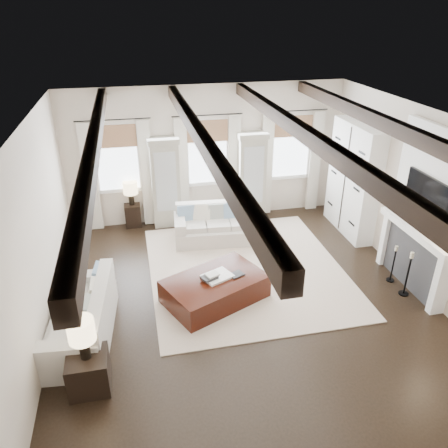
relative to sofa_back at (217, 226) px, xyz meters
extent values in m
plane|color=black|center=(0.01, -2.54, -0.33)|extent=(7.50, 7.50, 0.00)
cube|color=beige|center=(0.01, 1.21, 1.27)|extent=(6.50, 0.04, 3.20)
cube|color=beige|center=(0.01, -6.29, 1.27)|extent=(6.50, 0.04, 3.20)
cube|color=beige|center=(-3.24, -2.54, 1.27)|extent=(0.04, 7.50, 3.20)
cube|color=beige|center=(3.26, -2.54, 1.27)|extent=(0.04, 7.50, 3.20)
cube|color=white|center=(0.01, -2.54, 2.87)|extent=(6.50, 7.50, 0.04)
cube|color=black|center=(-2.19, -2.54, 2.75)|extent=(0.16, 7.40, 0.22)
cube|color=black|center=(-0.74, -2.54, 2.75)|extent=(0.16, 7.40, 0.22)
cube|color=black|center=(0.76, -2.54, 2.75)|extent=(0.16, 7.40, 0.22)
cube|color=black|center=(2.21, -2.54, 2.75)|extent=(0.16, 7.40, 0.22)
cube|color=white|center=(-2.04, 1.18, 1.32)|extent=(0.90, 0.03, 1.45)
cube|color=#8D6143|center=(-2.04, 1.12, 1.85)|extent=(0.94, 0.04, 0.50)
cube|color=silver|center=(-2.66, 1.08, 0.94)|extent=(0.28, 0.08, 2.50)
cube|color=silver|center=(-1.42, 1.08, 0.94)|extent=(0.28, 0.08, 2.50)
cylinder|color=black|center=(-2.04, 1.07, 2.22)|extent=(1.60, 0.02, 0.02)
cube|color=white|center=(0.01, 1.18, 1.32)|extent=(0.90, 0.03, 1.45)
cube|color=#8D6143|center=(0.01, 1.12, 1.85)|extent=(0.94, 0.04, 0.50)
cube|color=silver|center=(-0.61, 1.08, 0.94)|extent=(0.28, 0.08, 2.50)
cube|color=silver|center=(0.63, 1.08, 0.94)|extent=(0.28, 0.08, 2.50)
cylinder|color=black|center=(0.01, 1.07, 2.22)|extent=(1.60, 0.02, 0.02)
cube|color=white|center=(2.06, 1.18, 1.32)|extent=(0.90, 0.03, 1.45)
cube|color=#8D6143|center=(2.06, 1.12, 1.85)|extent=(0.94, 0.04, 0.50)
cube|color=silver|center=(1.44, 1.08, 0.94)|extent=(0.28, 0.08, 2.50)
cube|color=silver|center=(2.68, 1.08, 0.94)|extent=(0.28, 0.08, 2.50)
cylinder|color=black|center=(2.06, 1.07, 2.22)|extent=(1.60, 0.02, 0.02)
cube|color=#A8A493|center=(-1.01, 0.99, 0.67)|extent=(0.64, 0.38, 2.00)
cube|color=#B2B7BA|center=(-1.01, 0.79, 0.82)|extent=(0.48, 0.02, 1.40)
cube|color=#A8A493|center=(-1.01, 0.99, 1.73)|extent=(0.70, 0.42, 0.12)
cube|color=#A8A493|center=(1.04, 0.99, 0.67)|extent=(0.64, 0.38, 2.00)
cube|color=#B2B7BA|center=(1.04, 0.79, 0.82)|extent=(0.48, 0.02, 1.40)
cube|color=#A8A493|center=(1.04, 0.99, 1.73)|extent=(0.70, 0.42, 0.12)
cube|color=#2B2B2D|center=(3.17, -2.54, 0.22)|extent=(0.18, 1.50, 1.10)
cube|color=black|center=(3.14, -2.54, 0.07)|extent=(0.10, 0.90, 0.70)
cube|color=white|center=(3.13, -3.36, 0.22)|extent=(0.26, 0.14, 1.10)
cube|color=white|center=(3.13, -1.72, 0.22)|extent=(0.26, 0.14, 1.10)
cube|color=white|center=(3.10, -2.54, 0.83)|extent=(0.32, 1.90, 0.12)
cube|color=white|center=(3.21, -2.54, 1.77)|extent=(0.10, 1.90, 1.80)
cube|color=black|center=(3.14, -2.54, 1.52)|extent=(0.07, 1.10, 0.64)
cube|color=silver|center=(3.06, -0.19, 0.92)|extent=(0.40, 1.70, 2.50)
cube|color=black|center=(2.85, -0.19, 0.92)|extent=(0.01, 0.02, 2.40)
cube|color=beige|center=(0.30, -1.37, -0.32)|extent=(3.76, 4.14, 0.02)
cube|color=beige|center=(-0.01, -0.06, -0.15)|extent=(1.96, 1.02, 0.36)
cube|color=beige|center=(0.02, 0.27, 0.26)|extent=(1.81, 0.35, 0.45)
cube|color=beige|center=(-0.83, 0.01, 0.15)|extent=(0.30, 0.83, 0.23)
cube|color=beige|center=(0.82, -0.13, 0.15)|extent=(0.30, 0.83, 0.23)
cube|color=beige|center=(-0.53, -0.06, 0.09)|extent=(0.55, 0.58, 0.13)
cube|color=beige|center=(-0.01, -0.11, 0.09)|extent=(0.55, 0.58, 0.13)
cube|color=beige|center=(0.51, -0.15, 0.09)|extent=(0.55, 0.58, 0.13)
cube|color=#6486A7|center=(-0.66, 0.17, 0.28)|extent=(0.39, 0.23, 0.39)
cube|color=silver|center=(-0.33, 0.14, 0.28)|extent=(0.39, 0.23, 0.39)
cube|color=beige|center=(0.01, 0.11, 0.28)|extent=(0.39, 0.23, 0.39)
cube|color=#6486A7|center=(0.35, 0.08, 0.28)|extent=(0.39, 0.23, 0.39)
cube|color=silver|center=(0.68, 0.06, 0.28)|extent=(0.39, 0.23, 0.39)
cube|color=beige|center=(-2.74, -2.72, -0.14)|extent=(1.09, 2.08, 0.38)
cube|color=beige|center=(-2.39, -2.76, 0.29)|extent=(0.39, 1.92, 0.48)
cube|color=beige|center=(-2.66, -1.85, 0.18)|extent=(0.88, 0.33, 0.25)
cube|color=beige|center=(-2.82, -3.60, 0.18)|extent=(0.88, 0.33, 0.25)
cube|color=beige|center=(-2.74, -2.17, 0.12)|extent=(0.62, 0.58, 0.13)
cube|color=beige|center=(-2.79, -2.72, 0.12)|extent=(0.62, 0.58, 0.13)
cube|color=beige|center=(-2.84, -3.27, 0.12)|extent=(0.62, 0.58, 0.13)
cube|color=#6486A7|center=(-2.49, -2.03, 0.32)|extent=(0.24, 0.42, 0.42)
cube|color=silver|center=(-2.53, -2.50, 0.32)|extent=(0.24, 0.42, 0.42)
cube|color=beige|center=(-2.58, -2.98, 0.32)|extent=(0.24, 0.42, 0.42)
cube|color=#6486A7|center=(-2.62, -3.45, 0.32)|extent=(0.24, 0.42, 0.42)
cube|color=black|center=(-0.49, -2.21, -0.10)|extent=(2.01, 1.69, 0.45)
cube|color=white|center=(-0.44, -2.18, 0.14)|extent=(0.61, 0.55, 0.04)
cube|color=#262628|center=(-0.60, -2.24, 0.18)|extent=(0.32, 0.29, 0.04)
cube|color=beige|center=(-0.54, -2.22, 0.22)|extent=(0.27, 0.25, 0.03)
cube|color=#262628|center=(-0.10, -2.19, 0.14)|extent=(0.29, 0.26, 0.03)
cube|color=black|center=(-2.56, -3.80, -0.06)|extent=(0.54, 0.54, 0.54)
cylinder|color=black|center=(-2.56, -3.80, 0.36)|extent=(0.14, 0.14, 0.30)
cylinder|color=#F9D89E|center=(-2.56, -3.80, 0.67)|extent=(0.36, 0.36, 0.32)
cube|color=black|center=(-1.82, 1.10, -0.05)|extent=(0.37, 0.37, 0.55)
cylinder|color=black|center=(-1.82, 1.10, 0.36)|extent=(0.13, 0.13, 0.27)
cylinder|color=#F9D89E|center=(-1.82, 1.10, 0.64)|extent=(0.33, 0.33, 0.29)
cylinder|color=black|center=(2.91, -2.78, -0.32)|extent=(0.18, 0.18, 0.02)
cylinder|color=black|center=(2.91, -2.78, 0.06)|extent=(0.03, 0.03, 0.78)
cylinder|color=beige|center=(2.91, -2.78, 0.50)|extent=(0.07, 0.07, 0.11)
cylinder|color=black|center=(2.91, -2.33, -0.32)|extent=(0.15, 0.15, 0.02)
cylinder|color=black|center=(2.91, -2.33, 0.01)|extent=(0.03, 0.03, 0.67)
cylinder|color=beige|center=(2.91, -2.33, 0.38)|extent=(0.06, 0.06, 0.10)
camera|label=1|loc=(-1.70, -8.48, 4.42)|focal=35.00mm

